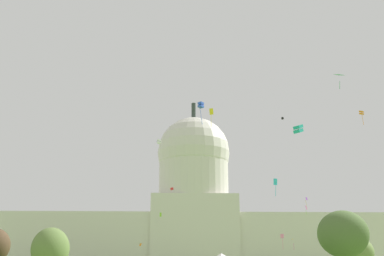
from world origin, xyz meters
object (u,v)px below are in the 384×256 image
object	(u,v)px
kite_orange_mid	(361,113)
tree_east_near	(357,252)
capitol_building	(194,219)
tree_east_far	(343,234)
kite_turquoise_mid	(298,129)
kite_green_mid	(338,77)
kite_white_high	(159,142)
kite_magenta_mid	(306,208)
kite_red_mid	(172,189)
kite_black_high	(282,118)
kite_orange_low	(140,245)
kite_cyan_low	(275,183)
kite_gold_low	(294,240)
kite_blue_mid	(201,105)
kite_lime_mid	(161,215)
tree_west_near	(50,249)
kite_violet_mid	(307,201)
kite_pink_low	(282,238)
kite_yellow_high	(211,113)

from	to	relation	value
kite_orange_mid	tree_east_near	bearing A→B (deg)	49.68
capitol_building	tree_east_far	xyz separation A→B (m)	(27.83, -89.78, -11.12)
tree_east_near	kite_turquoise_mid	size ratio (longest dim) A/B	7.14
kite_green_mid	kite_white_high	bearing A→B (deg)	-72.15
kite_orange_mid	kite_magenta_mid	xyz separation A→B (m)	(3.69, 60.72, -13.05)
kite_red_mid	kite_black_high	bearing A→B (deg)	78.26
kite_orange_mid	kite_orange_low	xyz separation A→B (m)	(-49.89, 57.04, -24.93)
kite_turquoise_mid	tree_east_far	bearing A→B (deg)	115.39
kite_white_high	kite_cyan_low	world-z (taller)	kite_white_high
tree_east_near	kite_gold_low	size ratio (longest dim) A/B	3.51
kite_green_mid	kite_blue_mid	xyz separation A→B (m)	(-23.35, 4.39, -3.87)
kite_blue_mid	kite_red_mid	xyz separation A→B (m)	(-5.33, 62.84, -5.06)
kite_orange_mid	kite_blue_mid	world-z (taller)	kite_orange_mid
kite_blue_mid	kite_lime_mid	size ratio (longest dim) A/B	2.89
kite_blue_mid	kite_lime_mid	xyz separation A→B (m)	(-9.37, 89.75, -10.05)
kite_orange_mid	kite_gold_low	xyz separation A→B (m)	(-3.13, 51.51, -23.75)
tree_west_near	kite_orange_mid	size ratio (longest dim) A/B	3.33
kite_green_mid	kite_lime_mid	xyz separation A→B (m)	(-32.72, 94.14, -13.93)
tree_east_far	kite_turquoise_mid	xyz separation A→B (m)	(-18.04, -36.70, 12.24)
tree_west_near	kite_cyan_low	world-z (taller)	kite_cyan_low
tree_west_near	kite_black_high	bearing A→B (deg)	44.94
kite_violet_mid	kite_lime_mid	size ratio (longest dim) A/B	2.32
tree_east_near	kite_gold_low	world-z (taller)	kite_gold_low
tree_east_far	kite_red_mid	bearing A→B (deg)	131.31
kite_orange_low	kite_lime_mid	xyz separation A→B (m)	(5.55, 17.59, 10.98)
tree_east_far	kite_gold_low	distance (m)	45.15
kite_magenta_mid	kite_lime_mid	distance (m)	50.01
kite_pink_low	kite_yellow_high	distance (m)	33.48
capitol_building	kite_gold_low	size ratio (longest dim) A/B	47.07
kite_magenta_mid	kite_gold_low	xyz separation A→B (m)	(-6.83, -9.21, -10.69)
kite_orange_low	kite_gold_low	bearing A→B (deg)	-84.53
kite_turquoise_mid	kite_orange_low	distance (m)	92.54
kite_violet_mid	kite_cyan_low	bearing A→B (deg)	67.15
kite_orange_mid	kite_white_high	world-z (taller)	kite_white_high
tree_east_near	kite_violet_mid	size ratio (longest dim) A/B	3.27
kite_orange_mid	tree_east_far	bearing A→B (deg)	92.32
kite_orange_low	kite_red_mid	bearing A→B (deg)	-121.98
kite_magenta_mid	kite_green_mid	size ratio (longest dim) A/B	1.21
kite_orange_mid	kite_orange_low	world-z (taller)	kite_orange_mid
kite_lime_mid	tree_west_near	bearing A→B (deg)	-55.02
tree_east_far	kite_violet_mid	size ratio (longest dim) A/B	4.44
kite_blue_mid	kite_yellow_high	bearing A→B (deg)	122.28
tree_east_near	kite_green_mid	distance (m)	51.22
kite_red_mid	kite_orange_mid	bearing A→B (deg)	5.89
tree_west_near	kite_turquoise_mid	size ratio (longest dim) A/B	7.02
kite_turquoise_mid	kite_green_mid	size ratio (longest dim) A/B	0.61
kite_lime_mid	kite_violet_mid	bearing A→B (deg)	3.72
capitol_building	kite_red_mid	bearing A→B (deg)	-99.95
kite_cyan_low	kite_orange_low	distance (m)	76.57
kite_orange_mid	kite_turquoise_mid	size ratio (longest dim) A/B	2.11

